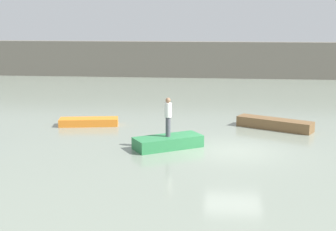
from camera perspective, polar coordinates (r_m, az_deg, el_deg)
The scene contains 6 objects.
ground_plane at distance 21.31m, azimuth 7.87°, elevation -4.19°, with size 120.00×120.00×0.00m, color gray.
embankment_wall at distance 46.80m, azimuth 7.00°, elevation 6.57°, with size 80.00×1.20×3.45m, color #666056.
rowboat_orange at distance 26.32m, azimuth -9.38°, elevation -0.75°, with size 3.13×0.98×0.40m, color orange.
rowboat_green at distance 21.51m, azimuth 0.00°, elevation -3.18°, with size 3.04×1.18×0.53m, color #2D7F47.
rowboat_brown at distance 25.77m, azimuth 12.52°, elevation -0.98°, with size 3.96×0.92×0.54m, color brown.
person_white_shirt at distance 21.23m, azimuth 0.00°, elevation 0.06°, with size 0.32×0.32×1.75m.
Camera 1 is at (-0.75, -20.50, 5.75)m, focal length 51.40 mm.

